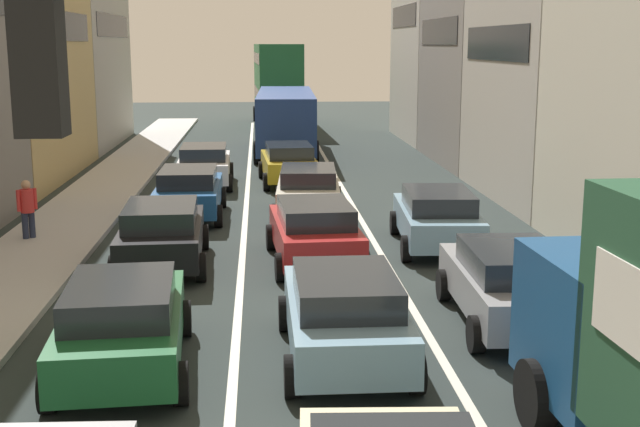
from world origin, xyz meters
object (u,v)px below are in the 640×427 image
(coupe_centre_lane_fourth, at_px, (308,190))
(sedan_right_lane_behind_truck, at_px, (510,283))
(hatchback_centre_lane_third, at_px, (315,231))
(sedan_centre_lane_fifth, at_px, (289,162))
(pedestrian_near_kerb, at_px, (27,207))
(sedan_left_lane_fifth, at_px, (204,164))
(bus_mid_queue_primary, at_px, (286,117))
(bus_far_queue_secondary, at_px, (277,81))
(sedan_centre_lane_second, at_px, (344,313))
(sedan_left_lane_fourth, at_px, (189,191))
(wagon_right_lane_far, at_px, (437,217))
(wagon_left_lane_second, at_px, (123,323))
(sedan_left_lane_third, at_px, (162,233))

(coupe_centre_lane_fourth, height_order, sedan_right_lane_behind_truck, same)
(hatchback_centre_lane_third, relative_size, sedan_centre_lane_fifth, 1.00)
(pedestrian_near_kerb, bearing_deg, sedan_right_lane_behind_truck, -162.57)
(sedan_left_lane_fifth, bearing_deg, sedan_right_lane_behind_truck, -158.81)
(sedan_left_lane_fifth, bearing_deg, bus_mid_queue_primary, -21.74)
(bus_far_queue_secondary, bearing_deg, sedan_right_lane_behind_truck, -176.83)
(sedan_centre_lane_second, height_order, sedan_left_lane_fourth, same)
(wagon_right_lane_far, distance_m, bus_far_queue_secondary, 32.40)
(sedan_left_lane_fourth, bearing_deg, sedan_right_lane_behind_truck, -147.04)
(wagon_left_lane_second, height_order, sedan_right_lane_behind_truck, same)
(sedan_left_lane_third, relative_size, sedan_left_lane_fourth, 1.01)
(bus_far_queue_secondary, bearing_deg, coupe_centre_lane_fourth, 178.69)
(sedan_left_lane_fourth, xyz_separation_m, bus_mid_queue_primary, (3.33, 14.37, 0.96))
(hatchback_centre_lane_third, bearing_deg, sedan_left_lane_third, 86.18)
(sedan_left_lane_third, xyz_separation_m, sedan_left_lane_fourth, (0.17, 5.56, 0.00))
(hatchback_centre_lane_third, bearing_deg, sedan_centre_lane_fifth, -2.29)
(bus_mid_queue_primary, bearing_deg, hatchback_centre_lane_third, -178.26)
(sedan_left_lane_third, distance_m, bus_mid_queue_primary, 20.26)
(sedan_centre_lane_second, height_order, bus_far_queue_secondary, bus_far_queue_secondary)
(hatchback_centre_lane_third, height_order, bus_mid_queue_primary, bus_mid_queue_primary)
(hatchback_centre_lane_third, relative_size, sedan_left_lane_fifth, 1.01)
(sedan_centre_lane_fifth, bearing_deg, wagon_left_lane_second, 166.59)
(sedan_left_lane_fifth, xyz_separation_m, sedan_right_lane_behind_truck, (6.56, -15.89, 0.00))
(coupe_centre_lane_fourth, height_order, sedan_left_lane_fifth, same)
(hatchback_centre_lane_third, distance_m, pedestrian_near_kerb, 7.70)
(bus_mid_queue_primary, bearing_deg, sedan_centre_lane_fifth, -179.48)
(sedan_centre_lane_second, xyz_separation_m, sedan_left_lane_fourth, (-3.45, 11.73, 0.00))
(sedan_right_lane_behind_truck, bearing_deg, pedestrian_near_kerb, 57.51)
(sedan_centre_lane_second, xyz_separation_m, bus_far_queue_secondary, (-0.22, 39.67, 2.03))
(sedan_left_lane_fourth, height_order, bus_mid_queue_primary, bus_mid_queue_primary)
(hatchback_centre_lane_third, xyz_separation_m, sedan_left_lane_fourth, (-3.37, 5.59, 0.00))
(sedan_centre_lane_second, xyz_separation_m, sedan_left_lane_fifth, (-3.36, 17.44, 0.00))
(sedan_left_lane_fourth, xyz_separation_m, sedan_left_lane_fifth, (0.09, 5.71, 0.00))
(sedan_centre_lane_second, xyz_separation_m, pedestrian_near_kerb, (-7.34, 8.73, 0.15))
(coupe_centre_lane_fourth, height_order, pedestrian_near_kerb, pedestrian_near_kerb)
(coupe_centre_lane_fourth, relative_size, sedan_left_lane_fourth, 1.02)
(bus_mid_queue_primary, xyz_separation_m, bus_far_queue_secondary, (-0.10, 13.57, 1.07))
(sedan_centre_lane_second, bearing_deg, sedan_centre_lane_fifth, 0.72)
(wagon_left_lane_second, height_order, hatchback_centre_lane_third, same)
(sedan_centre_lane_fifth, height_order, wagon_right_lane_far, same)
(bus_mid_queue_primary, height_order, bus_far_queue_secondary, bus_far_queue_secondary)
(sedan_left_lane_fourth, xyz_separation_m, wagon_right_lane_far, (6.55, -4.23, 0.00))
(hatchback_centre_lane_third, relative_size, sedan_left_lane_fourth, 1.02)
(coupe_centre_lane_fourth, xyz_separation_m, sedan_left_lane_fifth, (-3.45, 5.69, 0.00))
(coupe_centre_lane_fourth, relative_size, sedan_centre_lane_fifth, 1.00)
(sedan_centre_lane_fifth, height_order, sedan_right_lane_behind_truck, same)
(sedan_left_lane_third, relative_size, sedan_centre_lane_fifth, 0.99)
(sedan_centre_lane_fifth, height_order, pedestrian_near_kerb, pedestrian_near_kerb)
(hatchback_centre_lane_third, distance_m, coupe_centre_lane_fourth, 5.61)
(coupe_centre_lane_fourth, bearing_deg, sedan_centre_lane_second, -177.11)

